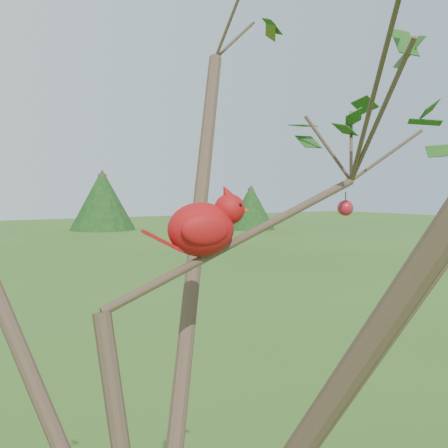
% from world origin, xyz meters
% --- Properties ---
extents(crabapple_tree, '(2.35, 2.05, 2.95)m').
position_xyz_m(crabapple_tree, '(0.03, -0.02, 2.12)').
color(crabapple_tree, '#3B2A20').
rests_on(crabapple_tree, ground).
extents(cardinal, '(0.23, 0.14, 0.16)m').
position_xyz_m(cardinal, '(0.16, 0.08, 2.10)').
color(cardinal, '#AA100E').
rests_on(cardinal, ground).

